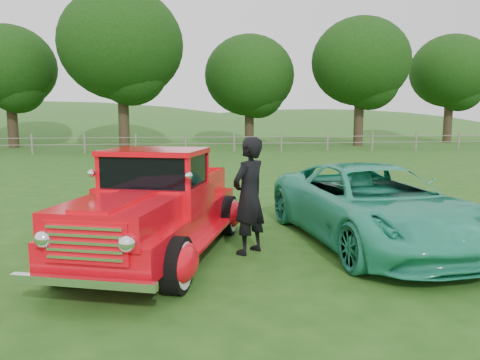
{
  "coord_description": "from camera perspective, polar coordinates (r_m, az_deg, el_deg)",
  "views": [
    {
      "loc": [
        -0.4,
        -6.89,
        2.33
      ],
      "look_at": [
        0.66,
        1.2,
        1.18
      ],
      "focal_mm": 35.0,
      "sensor_mm": 36.0,
      "label": 1
    }
  ],
  "objects": [
    {
      "name": "ground",
      "position": [
        7.28,
        -3.98,
        -10.66
      ],
      "size": [
        140.0,
        140.0,
        0.0
      ],
      "primitive_type": "plane",
      "color": "#1F4913",
      "rests_on": "ground"
    },
    {
      "name": "distant_hills",
      "position": [
        66.81,
        -10.55,
        1.95
      ],
      "size": [
        116.0,
        60.0,
        18.0
      ],
      "color": "#306224",
      "rests_on": "ground"
    },
    {
      "name": "fence_line",
      "position": [
        28.94,
        -6.65,
        4.52
      ],
      "size": [
        48.0,
        0.12,
        1.2
      ],
      "color": "slate",
      "rests_on": "ground"
    },
    {
      "name": "tree_mid_west",
      "position": [
        36.91,
        -26.35,
        12.19
      ],
      "size": [
        6.4,
        6.4,
        8.46
      ],
      "color": "#302318",
      "rests_on": "ground"
    },
    {
      "name": "tree_near_west",
      "position": [
        32.4,
        -14.28,
        15.68
      ],
      "size": [
        8.0,
        8.0,
        10.42
      ],
      "color": "#302318",
      "rests_on": "ground"
    },
    {
      "name": "tree_near_east",
      "position": [
        36.41,
        1.15,
        12.59
      ],
      "size": [
        6.8,
        6.8,
        8.33
      ],
      "color": "#302318",
      "rests_on": "ground"
    },
    {
      "name": "tree_mid_east",
      "position": [
        36.64,
        14.49,
        13.77
      ],
      "size": [
        7.2,
        7.2,
        9.44
      ],
      "color": "#302318",
      "rests_on": "ground"
    },
    {
      "name": "tree_far_east",
      "position": [
        43.3,
        24.32,
        11.98
      ],
      "size": [
        6.6,
        6.6,
        8.86
      ],
      "color": "#302318",
      "rests_on": "ground"
    },
    {
      "name": "red_pickup",
      "position": [
        7.79,
        -10.02,
        -3.46
      ],
      "size": [
        3.31,
        5.28,
        1.78
      ],
      "rotation": [
        0.0,
        0.0,
        -0.32
      ],
      "color": "black",
      "rests_on": "ground"
    },
    {
      "name": "teal_sedan",
      "position": [
        8.77,
        15.85,
        -2.91
      ],
      "size": [
        2.85,
        5.34,
        1.43
      ],
      "primitive_type": "imported",
      "rotation": [
        0.0,
        0.0,
        0.1
      ],
      "color": "#29A681",
      "rests_on": "ground"
    },
    {
      "name": "man",
      "position": [
        7.8,
        1.09,
        -1.94
      ],
      "size": [
        0.84,
        0.83,
        1.96
      ],
      "primitive_type": "imported",
      "rotation": [
        0.0,
        0.0,
        3.89
      ],
      "color": "black",
      "rests_on": "ground"
    }
  ]
}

